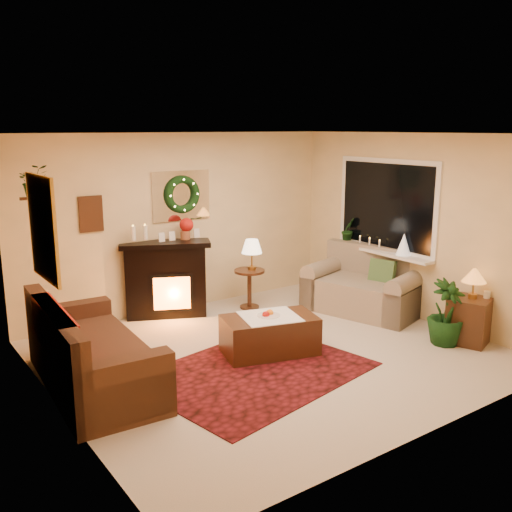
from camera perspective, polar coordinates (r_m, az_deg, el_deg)
floor at (r=6.97m, az=1.68°, el=-9.79°), size 5.00×5.00×0.00m
ceiling at (r=6.44m, az=1.84°, el=12.11°), size 5.00×5.00×0.00m
wall_back at (r=8.46m, az=-7.46°, el=3.32°), size 5.00×5.00×0.00m
wall_front at (r=5.03m, az=17.40°, el=-3.70°), size 5.00×5.00×0.00m
wall_left at (r=5.49m, az=-19.58°, el=-2.47°), size 4.50×4.50×0.00m
wall_right at (r=8.30m, az=15.70°, el=2.78°), size 4.50×4.50×0.00m
area_rug at (r=6.49m, az=-0.10°, el=-11.51°), size 2.67×2.19×0.01m
sofa at (r=6.26m, az=-15.94°, el=-8.76°), size 1.07×2.18×0.91m
red_throw at (r=6.34m, az=-16.71°, el=-8.27°), size 0.79×1.29×0.02m
fireplace at (r=8.26m, az=-9.03°, el=-2.29°), size 1.17×0.79×1.03m
poinsettia at (r=8.26m, az=-6.96°, el=3.11°), size 0.20×0.20×0.20m
mantel_candle_a at (r=7.94m, az=-12.17°, el=2.23°), size 0.07×0.07×0.20m
mantel_candle_b at (r=7.98m, az=-11.03°, el=2.34°), size 0.06×0.06×0.19m
mantel_mirror at (r=8.38m, az=-7.48°, el=6.00°), size 0.92×0.02×0.72m
wreath at (r=8.35m, az=-7.35°, el=6.11°), size 0.55×0.11×0.55m
wall_art at (r=7.87m, az=-16.18°, el=4.06°), size 0.32×0.03×0.48m
gold_mirror at (r=5.69m, az=-20.56°, el=2.61°), size 0.03×0.84×1.00m
hanging_plant at (r=6.41m, az=-21.26°, el=5.61°), size 0.33×0.28×0.36m
loveseat at (r=8.52m, az=10.66°, el=-2.79°), size 1.35×1.82×0.94m
window_frame at (r=8.61m, az=12.90°, el=4.96°), size 0.03×1.86×1.36m
window_glass at (r=8.60m, az=12.83°, el=4.95°), size 0.02×1.70×1.22m
window_sill at (r=8.65m, az=12.21°, el=0.45°), size 0.22×1.86×0.04m
mini_tree at (r=8.37m, az=14.56°, el=1.10°), size 0.22×0.22×0.33m
sill_plant at (r=9.07m, az=9.21°, el=2.53°), size 0.29×0.23×0.53m
side_table_round at (r=8.57m, az=-0.66°, el=-3.13°), size 0.57×0.57×0.59m
lamp_cream at (r=8.45m, az=-0.42°, el=0.52°), size 0.31×0.31×0.47m
end_table_square at (r=7.72m, az=20.49°, el=-6.19°), size 0.61×0.61×0.58m
lamp_tiffany at (r=7.60m, az=20.92°, el=-2.78°), size 0.30×0.30×0.44m
coffee_table at (r=6.91m, az=1.37°, el=-8.10°), size 1.23×0.88×0.46m
fruit_bowl at (r=6.85m, az=1.27°, el=-6.17°), size 0.28×0.28×0.06m
floor_palm at (r=7.51m, az=18.53°, el=-5.13°), size 1.39×1.39×2.47m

